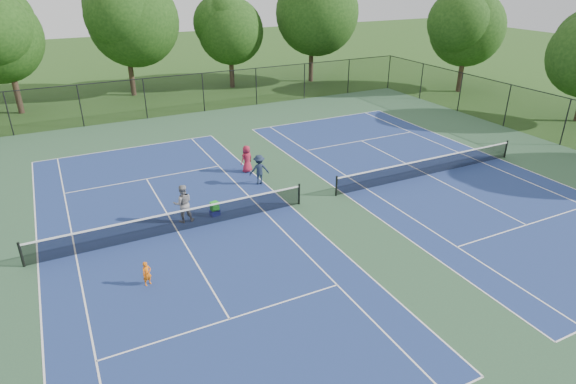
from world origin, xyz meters
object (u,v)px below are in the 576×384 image
child_player (147,274)px  bystander_b (259,170)px  tree_back_b (123,17)px  tree_back_d (312,9)px  instructor (183,203)px  tree_back_a (3,33)px  bystander_c (247,159)px  ball_crate (215,213)px  ball_hopper (214,206)px  tree_back_c (230,27)px  tree_side_e (468,25)px

child_player → bystander_b: bystander_b is taller
tree_back_b → tree_back_d: tree_back_d is taller
child_player → instructor: 4.82m
tree_back_b → child_player: bearing=-99.6°
tree_back_a → instructor: (6.54, -23.18, -5.15)m
tree_back_d → instructor: tree_back_d is taller
bystander_c → ball_crate: (-3.32, -4.18, -0.63)m
instructor → ball_hopper: 1.47m
tree_back_d → bystander_c: tree_back_d is taller
ball_hopper → tree_back_c: bearing=67.5°
bystander_b → ball_crate: bearing=46.6°
tree_back_a → tree_side_e: bearing=-15.5°
bystander_c → tree_back_b: bearing=-103.0°
child_player → bystander_c: 10.94m
tree_back_d → ball_hopper: bearing=-127.8°
bystander_c → ball_crate: bystander_c is taller
tree_back_c → instructor: 27.15m
child_player → ball_hopper: (3.90, 4.02, 0.00)m
tree_back_a → instructor: tree_back_a is taller
tree_back_b → ball_hopper: bearing=-92.4°
tree_back_c → ball_crate: (-10.05, -24.27, -5.34)m
bystander_b → ball_hopper: 4.04m
tree_back_a → child_player: tree_back_a is taller
tree_back_c → ball_crate: bearing=-112.5°
tree_side_e → child_player: 36.72m
instructor → bystander_c: instructor is taller
tree_back_d → bystander_b: 26.31m
bystander_c → tree_back_c: bearing=-127.7°
child_player → bystander_b: (7.17, 6.37, 0.34)m
tree_side_e → instructor: (-29.46, -13.18, -4.92)m
child_player → ball_hopper: child_player is taller
instructor → bystander_b: size_ratio=1.10×
tree_back_c → instructor: bearing=-115.4°
child_player → ball_hopper: bearing=26.4°
tree_back_d → tree_side_e: tree_back_d is taller
ball_crate → child_player: bearing=-134.1°
tree_side_e → instructor: bearing=-155.9°
ball_crate → ball_hopper: (0.00, 0.00, 0.34)m
instructor → ball_hopper: size_ratio=4.43×
tree_back_a → tree_side_e: (36.00, -10.00, -0.23)m
tree_back_c → tree_back_d: size_ratio=0.81×
tree_back_b → tree_back_c: (9.00, -1.00, -1.11)m
instructor → ball_hopper: (1.41, -0.08, -0.41)m
bystander_c → ball_crate: size_ratio=3.76×
tree_back_a → child_player: bearing=-81.6°
child_player → ball_crate: size_ratio=2.32×
ball_hopper → tree_back_b: bearing=87.6°
tree_back_c → child_player: tree_back_c is taller
tree_back_a → tree_back_c: tree_back_a is taller
child_player → bystander_c: (7.22, 8.21, 0.29)m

